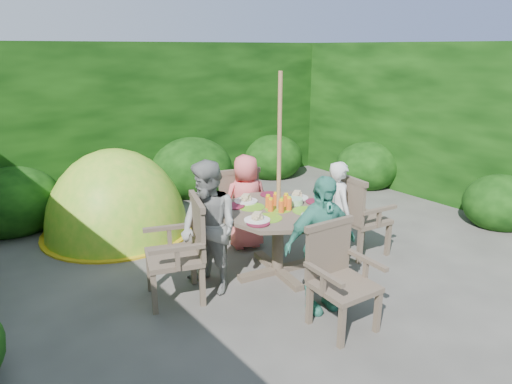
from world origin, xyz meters
TOP-DOWN VIEW (x-y plane):
  - ground at (0.00, 0.00)m, footprint 60.00×60.00m
  - hedge_enclosure at (0.00, 1.33)m, footprint 9.00×9.00m
  - patio_table at (-0.11, 0.16)m, footprint 1.52×1.52m
  - parasol_pole at (-0.11, 0.16)m, footprint 0.05×0.05m
  - garden_chair_right at (0.97, -0.03)m, footprint 0.58×0.64m
  - garden_chair_left at (-1.19, 0.34)m, footprint 0.69×0.73m
  - garden_chair_back at (0.07, 1.24)m, footprint 0.68×0.64m
  - garden_chair_front at (-0.31, -0.92)m, footprint 0.59×0.53m
  - child_right at (0.68, 0.02)m, footprint 0.41×0.50m
  - child_left at (-0.90, 0.30)m, footprint 0.62×0.74m
  - child_back at (0.03, 0.95)m, footprint 0.67×0.54m
  - child_front at (-0.25, -0.63)m, footprint 0.82×0.45m
  - dome_tent at (-1.10, 2.39)m, footprint 2.06×2.06m

SIDE VIEW (x-z plane):
  - ground at x=0.00m, z-range 0.00..0.00m
  - dome_tent at x=-1.10m, z-range -1.15..1.15m
  - garden_chair_front at x=-0.31m, z-range 0.03..0.95m
  - garden_chair_back at x=0.07m, z-range 0.03..0.98m
  - garden_chair_right at x=0.97m, z-range 0.03..1.00m
  - garden_chair_left at x=-1.19m, z-range 0.03..1.03m
  - child_back at x=0.03m, z-range 0.00..1.19m
  - child_right at x=0.68m, z-range 0.00..1.20m
  - patio_table at x=-0.11m, z-range 0.18..1.10m
  - child_front at x=-0.25m, z-range 0.00..1.33m
  - child_left at x=-0.90m, z-range 0.00..1.37m
  - parasol_pole at x=-0.11m, z-range 0.00..2.20m
  - hedge_enclosure at x=0.00m, z-range 0.00..2.50m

